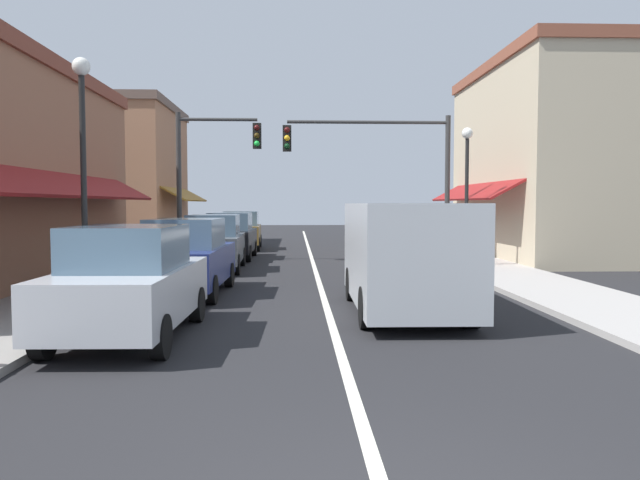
{
  "coord_description": "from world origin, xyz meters",
  "views": [
    {
      "loc": [
        -0.64,
        -3.8,
        2.11
      ],
      "look_at": [
        0.05,
        13.23,
        1.11
      ],
      "focal_mm": 34.68,
      "sensor_mm": 36.0,
      "label": 1
    }
  ],
  "objects_px": {
    "parked_car_far_left": "(231,236)",
    "parked_car_distant_left": "(241,230)",
    "traffic_signal_mast_arm": "(387,160)",
    "parked_car_nearest_left": "(130,283)",
    "street_lamp_left_near": "(83,141)",
    "parked_car_third_left": "(214,243)",
    "traffic_signal_left_corner": "(207,164)",
    "street_lamp_right_mid": "(467,173)",
    "parked_car_second_left": "(187,257)",
    "van_in_lane": "(404,254)"
  },
  "relations": [
    {
      "from": "parked_car_far_left",
      "to": "parked_car_distant_left",
      "type": "xyz_separation_m",
      "value": [
        -0.02,
        4.97,
        0.0
      ]
    },
    {
      "from": "traffic_signal_mast_arm",
      "to": "parked_car_nearest_left",
      "type": "bearing_deg",
      "value": -115.67
    },
    {
      "from": "parked_car_nearest_left",
      "to": "parked_car_distant_left",
      "type": "xyz_separation_m",
      "value": [
        0.09,
        19.03,
        0.0
      ]
    },
    {
      "from": "parked_car_distant_left",
      "to": "street_lamp_left_near",
      "type": "xyz_separation_m",
      "value": [
        -1.78,
        -16.0,
        2.49
      ]
    },
    {
      "from": "parked_car_nearest_left",
      "to": "parked_car_third_left",
      "type": "distance_m",
      "value": 9.91
    },
    {
      "from": "parked_car_third_left",
      "to": "traffic_signal_left_corner",
      "type": "xyz_separation_m",
      "value": [
        -0.58,
        2.75,
        2.67
      ]
    },
    {
      "from": "parked_car_nearest_left",
      "to": "parked_car_third_left",
      "type": "height_order",
      "value": "same"
    },
    {
      "from": "parked_car_distant_left",
      "to": "traffic_signal_mast_arm",
      "type": "bearing_deg",
      "value": -51.63
    },
    {
      "from": "parked_car_nearest_left",
      "to": "traffic_signal_mast_arm",
      "type": "xyz_separation_m",
      "value": [
        5.85,
        12.16,
        2.77
      ]
    },
    {
      "from": "traffic_signal_mast_arm",
      "to": "street_lamp_right_mid",
      "type": "distance_m",
      "value": 3.16
    },
    {
      "from": "parked_car_far_left",
      "to": "parked_car_third_left",
      "type": "bearing_deg",
      "value": -90.63
    },
    {
      "from": "traffic_signal_left_corner",
      "to": "street_lamp_right_mid",
      "type": "distance_m",
      "value": 9.07
    },
    {
      "from": "street_lamp_left_near",
      "to": "parked_car_nearest_left",
      "type": "bearing_deg",
      "value": -60.87
    },
    {
      "from": "parked_car_second_left",
      "to": "van_in_lane",
      "type": "distance_m",
      "value": 5.23
    },
    {
      "from": "parked_car_far_left",
      "to": "van_in_lane",
      "type": "bearing_deg",
      "value": -68.33
    },
    {
      "from": "parked_car_far_left",
      "to": "traffic_signal_mast_arm",
      "type": "xyz_separation_m",
      "value": [
        5.74,
        -1.9,
        2.77
      ]
    },
    {
      "from": "traffic_signal_mast_arm",
      "to": "parked_car_third_left",
      "type": "bearing_deg",
      "value": -158.87
    },
    {
      "from": "traffic_signal_left_corner",
      "to": "street_lamp_left_near",
      "type": "height_order",
      "value": "traffic_signal_left_corner"
    },
    {
      "from": "parked_car_third_left",
      "to": "parked_car_far_left",
      "type": "xyz_separation_m",
      "value": [
        0.09,
        4.15,
        0.0
      ]
    },
    {
      "from": "parked_car_distant_left",
      "to": "parked_car_third_left",
      "type": "bearing_deg",
      "value": -92.04
    },
    {
      "from": "parked_car_distant_left",
      "to": "parked_car_nearest_left",
      "type": "bearing_deg",
      "value": -91.86
    },
    {
      "from": "parked_car_nearest_left",
      "to": "parked_car_distant_left",
      "type": "distance_m",
      "value": 19.03
    },
    {
      "from": "parked_car_second_left",
      "to": "traffic_signal_mast_arm",
      "type": "relative_size",
      "value": 0.7
    },
    {
      "from": "parked_car_second_left",
      "to": "parked_car_third_left",
      "type": "relative_size",
      "value": 1.0
    },
    {
      "from": "parked_car_distant_left",
      "to": "street_lamp_right_mid",
      "type": "distance_m",
      "value": 12.26
    },
    {
      "from": "parked_car_second_left",
      "to": "parked_car_third_left",
      "type": "height_order",
      "value": "same"
    },
    {
      "from": "parked_car_second_left",
      "to": "parked_car_third_left",
      "type": "xyz_separation_m",
      "value": [
        -0.06,
        5.29,
        0.0
      ]
    },
    {
      "from": "parked_car_second_left",
      "to": "street_lamp_left_near",
      "type": "xyz_separation_m",
      "value": [
        -1.77,
        -1.58,
        2.49
      ]
    },
    {
      "from": "parked_car_third_left",
      "to": "street_lamp_left_near",
      "type": "bearing_deg",
      "value": -105.27
    },
    {
      "from": "street_lamp_left_near",
      "to": "street_lamp_right_mid",
      "type": "height_order",
      "value": "street_lamp_left_near"
    },
    {
      "from": "parked_car_second_left",
      "to": "traffic_signal_mast_arm",
      "type": "distance_m",
      "value": 9.89
    },
    {
      "from": "parked_car_second_left",
      "to": "street_lamp_right_mid",
      "type": "relative_size",
      "value": 0.91
    },
    {
      "from": "parked_car_second_left",
      "to": "van_in_lane",
      "type": "height_order",
      "value": "van_in_lane"
    },
    {
      "from": "parked_car_nearest_left",
      "to": "street_lamp_right_mid",
      "type": "relative_size",
      "value": 0.91
    },
    {
      "from": "parked_car_second_left",
      "to": "street_lamp_right_mid",
      "type": "height_order",
      "value": "street_lamp_right_mid"
    },
    {
      "from": "parked_car_second_left",
      "to": "van_in_lane",
      "type": "bearing_deg",
      "value": -26.33
    },
    {
      "from": "parked_car_second_left",
      "to": "parked_car_far_left",
      "type": "bearing_deg",
      "value": 91.48
    },
    {
      "from": "parked_car_second_left",
      "to": "parked_car_distant_left",
      "type": "distance_m",
      "value": 14.41
    },
    {
      "from": "parked_car_far_left",
      "to": "street_lamp_right_mid",
      "type": "relative_size",
      "value": 0.9
    },
    {
      "from": "parked_car_third_left",
      "to": "traffic_signal_left_corner",
      "type": "bearing_deg",
      "value": 100.7
    },
    {
      "from": "street_lamp_right_mid",
      "to": "traffic_signal_left_corner",
      "type": "bearing_deg",
      "value": 163.13
    },
    {
      "from": "street_lamp_right_mid",
      "to": "parked_car_third_left",
      "type": "bearing_deg",
      "value": -179.18
    },
    {
      "from": "parked_car_distant_left",
      "to": "traffic_signal_left_corner",
      "type": "relative_size",
      "value": 0.77
    },
    {
      "from": "parked_car_nearest_left",
      "to": "traffic_signal_mast_arm",
      "type": "bearing_deg",
      "value": 65.71
    },
    {
      "from": "parked_car_far_left",
      "to": "van_in_lane",
      "type": "height_order",
      "value": "van_in_lane"
    },
    {
      "from": "street_lamp_right_mid",
      "to": "parked_car_nearest_left",
      "type": "bearing_deg",
      "value": -128.97
    },
    {
      "from": "parked_car_nearest_left",
      "to": "parked_car_second_left",
      "type": "relative_size",
      "value": 1.0
    },
    {
      "from": "parked_car_far_left",
      "to": "street_lamp_left_near",
      "type": "distance_m",
      "value": 11.45
    },
    {
      "from": "parked_car_nearest_left",
      "to": "traffic_signal_left_corner",
      "type": "xyz_separation_m",
      "value": [
        -0.57,
        12.65,
        2.67
      ]
    },
    {
      "from": "parked_car_far_left",
      "to": "van_in_lane",
      "type": "xyz_separation_m",
      "value": [
        4.58,
        -11.9,
        0.27
      ]
    }
  ]
}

